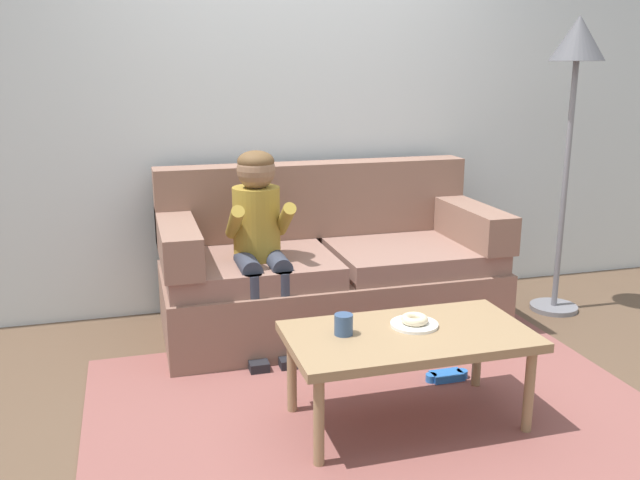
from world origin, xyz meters
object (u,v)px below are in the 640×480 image
at_px(mug, 344,325).
at_px(floor_lamp, 575,73).
at_px(coffee_table, 408,342).
at_px(toy_controller, 447,377).
at_px(donut, 414,319).
at_px(couch, 328,271).
at_px(person_child, 259,231).

height_order(mug, floor_lamp, floor_lamp).
relative_size(mug, floor_lamp, 0.05).
distance_m(coffee_table, floor_lamp, 2.14).
xyz_separation_m(coffee_table, toy_controller, (0.36, 0.32, -0.36)).
distance_m(coffee_table, toy_controller, 0.60).
relative_size(coffee_table, donut, 8.76).
xyz_separation_m(couch, toy_controller, (0.36, -0.89, -0.32)).
bearing_deg(person_child, donut, -61.99).
bearing_deg(mug, donut, 1.08).
height_order(person_child, donut, person_child).
distance_m(couch, floor_lamp, 1.89).
distance_m(couch, donut, 1.16).
relative_size(couch, donut, 16.29).
bearing_deg(couch, donut, -87.35).
distance_m(coffee_table, person_child, 1.14).
height_order(person_child, floor_lamp, floor_lamp).
height_order(donut, toy_controller, donut).
distance_m(mug, floor_lamp, 2.28).
height_order(donut, floor_lamp, floor_lamp).
bearing_deg(couch, toy_controller, -68.11).
bearing_deg(floor_lamp, person_child, -178.03).
distance_m(coffee_table, donut, 0.11).
distance_m(donut, mug, 0.33).
relative_size(donut, toy_controller, 0.53).
height_order(couch, donut, couch).
xyz_separation_m(donut, floor_lamp, (1.44, 1.01, 1.03)).
height_order(couch, floor_lamp, floor_lamp).
bearing_deg(coffee_table, floor_lamp, 35.68).
bearing_deg(toy_controller, mug, -140.87).
bearing_deg(toy_controller, donut, -123.25).
bearing_deg(floor_lamp, coffee_table, -144.32).
bearing_deg(donut, coffee_table, -131.22).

